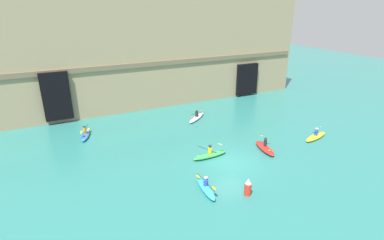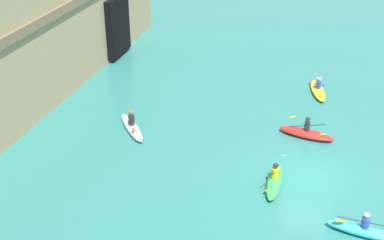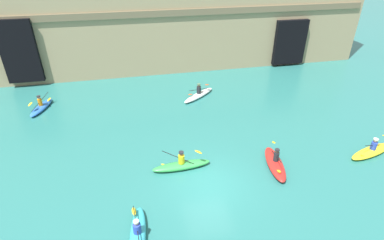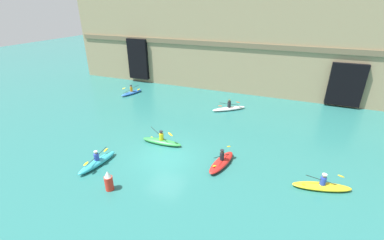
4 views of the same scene
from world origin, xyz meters
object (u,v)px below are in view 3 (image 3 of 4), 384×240
Objects in this scene: kayak_cyan at (138,235)px; kayak_green at (182,165)px; kayak_yellow at (372,151)px; kayak_white at (199,95)px; kayak_red at (275,163)px; kayak_blue at (41,107)px.

kayak_green reaches higher than kayak_cyan.
kayak_yellow is 12.61m from kayak_white.
kayak_red is 1.04× the size of kayak_blue.
kayak_yellow is (6.10, -0.11, -0.04)m from kayak_red.
kayak_blue reaches higher than kayak_cyan.
kayak_cyan is at bearing -56.91° from kayak_red.
kayak_yellow is (20.11, -10.15, -0.01)m from kayak_blue.
kayak_green reaches higher than kayak_red.
kayak_white reaches higher than kayak_blue.
kayak_red is 0.92× the size of kayak_yellow.
kayak_yellow is at bearing -100.15° from kayak_blue.
kayak_cyan is 13.91m from kayak_white.
kayak_green is at bearing -90.09° from kayak_red.
kayak_red reaches higher than kayak_white.
kayak_green is (8.94, -9.07, 0.02)m from kayak_blue.
kayak_white is (-2.02, 9.53, -0.01)m from kayak_red.
kayak_green is at bearing -148.31° from kayak_white.
kayak_white is (11.99, -0.51, 0.01)m from kayak_blue.
kayak_green reaches higher than kayak_blue.
kayak_yellow is at bearing -7.59° from kayak_green.
kayak_green is at bearing -118.78° from kayak_blue.
kayak_white reaches higher than kayak_yellow.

